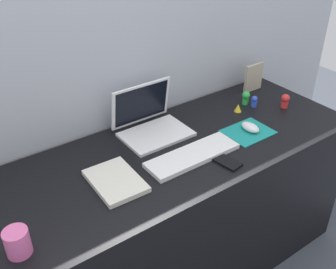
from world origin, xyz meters
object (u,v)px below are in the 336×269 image
at_px(cell_phone, 226,161).
at_px(notebook_pad, 116,181).
at_px(coffee_mug, 17,242).
at_px(picture_frame, 253,78).
at_px(toy_figurine_green, 246,97).
at_px(keyboard, 193,155).
at_px(laptop, 149,120).
at_px(mouse, 250,127).
at_px(toy_figurine_red, 285,100).
at_px(toy_figurine_yellow, 238,108).
at_px(toy_figurine_blue, 254,101).

height_order(cell_phone, notebook_pad, notebook_pad).
bearing_deg(cell_phone, coffee_mug, 169.45).
height_order(picture_frame, toy_figurine_green, picture_frame).
bearing_deg(keyboard, toy_figurine_green, 22.43).
distance_m(keyboard, toy_figurine_green, 0.56).
bearing_deg(laptop, keyboard, -84.44).
xyz_separation_m(mouse, toy_figurine_red, (0.31, 0.06, 0.02)).
bearing_deg(mouse, coffee_mug, -175.05).
bearing_deg(toy_figurine_green, laptop, 173.01).
bearing_deg(keyboard, laptop, 95.56).
xyz_separation_m(laptop, coffee_mug, (-0.72, -0.37, -0.01)).
bearing_deg(toy_figurine_yellow, coffee_mug, -167.35).
height_order(keyboard, mouse, mouse).
height_order(coffee_mug, toy_figurine_yellow, coffee_mug).
relative_size(coffee_mug, toy_figurine_red, 1.25).
height_order(cell_phone, toy_figurine_red, toy_figurine_red).
height_order(laptop, toy_figurine_green, laptop).
bearing_deg(toy_figurine_red, coffee_mug, -173.53).
height_order(toy_figurine_green, toy_figurine_red, same).
bearing_deg(toy_figurine_green, keyboard, -157.57).
bearing_deg(notebook_pad, toy_figurine_blue, 10.04).
relative_size(laptop, mouse, 3.12).
relative_size(laptop, toy_figurine_green, 4.25).
height_order(keyboard, picture_frame, picture_frame).
xyz_separation_m(picture_frame, coffee_mug, (-1.41, -0.39, -0.03)).
bearing_deg(toy_figurine_green, coffee_mug, -166.67).
bearing_deg(toy_figurine_red, laptop, 163.09).
bearing_deg(coffee_mug, toy_figurine_red, 6.47).
xyz_separation_m(coffee_mug, toy_figurine_red, (1.40, 0.16, -0.01)).
distance_m(toy_figurine_green, toy_figurine_yellow, 0.10).
height_order(keyboard, toy_figurine_red, toy_figurine_red).
distance_m(laptop, toy_figurine_red, 0.71).
distance_m(cell_phone, coffee_mug, 0.83).
height_order(keyboard, toy_figurine_yellow, toy_figurine_yellow).
bearing_deg(toy_figurine_red, keyboard, -173.59).
relative_size(coffee_mug, toy_figurine_green, 1.26).
relative_size(keyboard, notebook_pad, 1.71).
xyz_separation_m(mouse, cell_phone, (-0.25, -0.11, -0.02)).
distance_m(picture_frame, toy_figurine_blue, 0.20).
relative_size(notebook_pad, toy_figurine_blue, 4.09).
bearing_deg(laptop, toy_figurine_yellow, -12.57).
bearing_deg(laptop, toy_figurine_blue, -11.36).
height_order(coffee_mug, toy_figurine_blue, coffee_mug).
height_order(mouse, toy_figurine_blue, toy_figurine_blue).
relative_size(picture_frame, toy_figurine_yellow, 3.80).
bearing_deg(mouse, toy_figurine_blue, 39.96).
height_order(laptop, coffee_mug, laptop).
distance_m(picture_frame, coffee_mug, 1.46).
distance_m(keyboard, picture_frame, 0.74).
distance_m(laptop, keyboard, 0.29).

